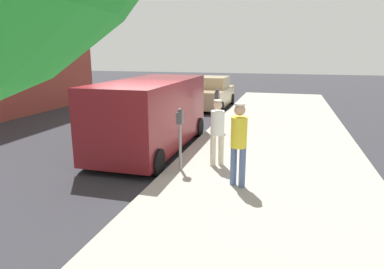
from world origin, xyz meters
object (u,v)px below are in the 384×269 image
Objects in this scene: pedestrian_in_white at (217,129)px; parked_van at (151,113)px; parking_meter_near at (180,128)px; parked_sedan_ahead at (211,94)px; parking_meter_far at (217,102)px; pedestrian_in_yellow at (239,139)px.

pedestrian_in_white is 2.65m from parked_van.
parking_meter_near is 0.91× the size of pedestrian_in_white.
parked_sedan_ahead is (-2.32, 9.82, -0.36)m from pedestrian_in_white.
pedestrian_in_yellow is at bearing -73.59° from parking_meter_far.
pedestrian_in_yellow is at bearing -74.71° from parked_sedan_ahead.
parking_meter_far is 6.13m from parked_sedan_ahead.
parking_meter_near is 1.00× the size of parking_meter_far.
parking_meter_near is 0.29× the size of parked_van.
parking_meter_far is at bearing 106.41° from pedestrian_in_yellow.
parked_van is (-2.31, 1.30, 0.05)m from pedestrian_in_white.
pedestrian_in_yellow is 1.42m from pedestrian_in_white.
parking_meter_near is at bearing -50.83° from parked_van.
pedestrian_in_yellow reaches higher than parked_sedan_ahead.
parked_sedan_ahead is at bearing 103.28° from pedestrian_in_white.
parked_sedan_ahead is (-1.51, 5.92, -0.43)m from parking_meter_far.
parked_sedan_ahead is at bearing 104.31° from parking_meter_far.
pedestrian_in_white is (0.81, -3.90, -0.07)m from parking_meter_far.
pedestrian_in_yellow is (1.51, -5.13, 0.01)m from parking_meter_far.
parking_meter_near is 0.34× the size of parked_sedan_ahead.
pedestrian_in_white is at bearing 119.76° from pedestrian_in_yellow.
pedestrian_in_yellow is 1.07× the size of pedestrian_in_white.
parking_meter_far is 3.98m from pedestrian_in_white.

